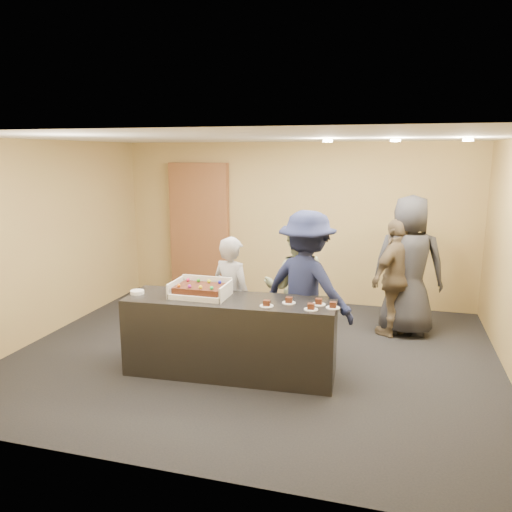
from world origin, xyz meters
name	(u,v)px	position (x,y,z in m)	size (l,w,h in m)	color
room	(254,251)	(0.00, 0.00, 1.35)	(6.04, 6.00, 2.70)	black
serving_counter	(230,336)	(-0.11, -0.61, 0.45)	(2.40, 0.70, 0.90)	black
storage_cabinet	(200,230)	(-1.69, 2.41, 1.18)	(1.07, 0.15, 2.35)	brown
cake_box	(201,292)	(-0.47, -0.58, 0.94)	(0.65, 0.45, 0.19)	white
sheet_cake	(200,288)	(-0.47, -0.61, 1.00)	(0.55, 0.38, 0.11)	#36160C
plate_stack	(137,292)	(-1.23, -0.70, 0.92)	(0.16, 0.16, 0.04)	white
slice_a	(267,304)	(0.36, -0.76, 0.92)	(0.15, 0.15, 0.07)	white
slice_b	(289,301)	(0.57, -0.59, 0.92)	(0.15, 0.15, 0.07)	white
slice_c	(311,308)	(0.84, -0.76, 0.92)	(0.15, 0.15, 0.07)	white
slice_d	(319,303)	(0.89, -0.55, 0.92)	(0.15, 0.15, 0.07)	white
slice_e	(333,306)	(1.06, -0.64, 0.92)	(0.15, 0.15, 0.07)	white
person_server_grey	(232,298)	(-0.24, -0.16, 0.77)	(0.56, 0.37, 1.54)	#9A999E
person_sage_man	(296,287)	(0.47, 0.27, 0.84)	(0.82, 0.64, 1.69)	gray
person_navy_man	(307,288)	(0.67, -0.03, 0.93)	(1.21, 0.69, 1.87)	#1A2043
person_brown_extra	(396,278)	(1.71, 1.22, 0.83)	(0.97, 0.40, 1.65)	brown
person_dark_suit	(409,266)	(1.86, 1.31, 0.99)	(0.96, 0.63, 1.97)	#29292E
ceiling_spotlights	(395,140)	(1.60, 0.50, 2.67)	(1.72, 0.12, 0.03)	#FFEAC6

